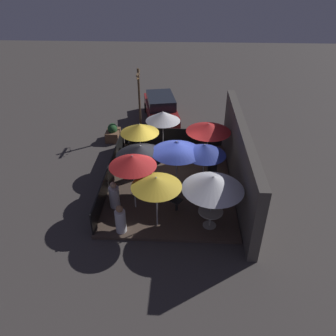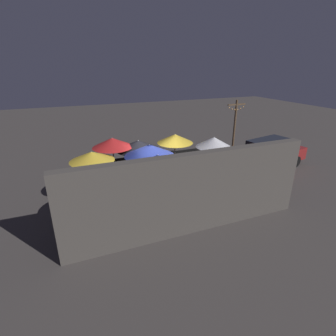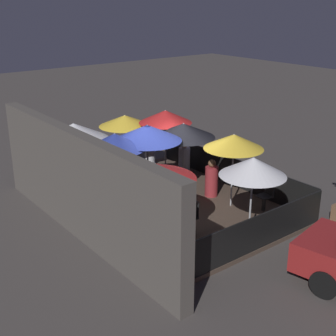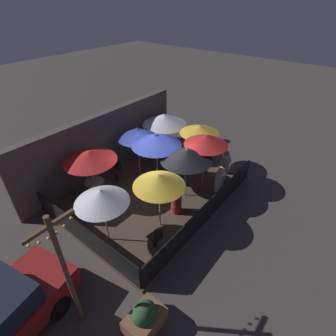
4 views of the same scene
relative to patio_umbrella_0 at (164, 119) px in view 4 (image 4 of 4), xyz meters
name	(u,v)px [view 4 (image 4 of 4)]	position (x,y,z in m)	size (l,w,h in m)	color
ground_plane	(153,194)	(-2.78, -1.61, -2.10)	(60.00, 60.00, 0.00)	#423D3A
patio_deck	(153,193)	(-2.78, -1.61, -2.04)	(7.21, 5.46, 0.12)	#47382D
building_wall	(104,144)	(-2.78, 1.35, -0.64)	(8.81, 0.36, 2.93)	#4C4742
fence_front	(208,211)	(-2.78, -4.29, -1.50)	(7.01, 0.05, 0.95)	black
fence_side_left	(82,234)	(-6.34, -1.61, -1.50)	(0.05, 5.26, 0.95)	black
patio_umbrella_0	(164,119)	(0.00, 0.00, 0.00)	(2.21, 2.21, 2.25)	#B2B2B7
patio_umbrella_1	(89,156)	(-4.44, 0.10, -0.02)	(2.09, 2.09, 2.16)	#B2B2B7
patio_umbrella_2	(186,155)	(-2.10, -2.78, 0.02)	(2.05, 2.05, 2.22)	#B2B2B7
patio_umbrella_3	(101,196)	(-5.68, -2.10, -0.04)	(1.74, 1.74, 2.19)	#B2B2B7
patio_umbrella_4	(137,133)	(-2.11, -0.21, 0.13)	(1.75, 1.75, 2.35)	#B2B2B7
patio_umbrella_5	(156,140)	(-2.15, -1.32, 0.20)	(2.08, 2.08, 2.42)	#B2B2B7
patio_umbrella_6	(200,129)	(0.08, -1.98, 0.02)	(1.80, 1.80, 2.20)	#B2B2B7
patio_umbrella_7	(206,140)	(-0.95, -2.94, 0.22)	(1.81, 1.81, 2.42)	#B2B2B7
patio_umbrella_8	(159,181)	(-4.05, -3.06, 0.06)	(1.78, 1.78, 2.26)	#B2B2B7
dining_table_0	(165,144)	(0.00, 0.00, -1.41)	(0.92, 0.92, 0.72)	#9E998E
dining_table_1	(95,185)	(-4.44, 0.10, -1.39)	(0.79, 0.79, 0.75)	#9E998E
patio_chair_0	(175,161)	(-0.86, -1.33, -1.45)	(0.55, 0.55, 0.96)	black
patio_chair_1	(156,237)	(-4.93, -3.62, -1.47)	(0.45, 0.45, 0.93)	black
patio_chair_2	(108,199)	(-4.65, -0.93, -1.45)	(0.47, 0.47, 0.95)	black
patio_chair_3	(117,170)	(-3.10, 0.25, -1.46)	(0.44, 0.44, 0.94)	black
patron_0	(220,181)	(-0.97, -3.78, -1.46)	(0.44, 0.44, 1.19)	silver
patron_1	(225,163)	(0.45, -3.29, -1.45)	(0.52, 0.52, 1.18)	silver
patron_2	(176,201)	(-3.13, -3.10, -1.44)	(0.55, 0.55, 1.22)	maroon
planter_box	(145,318)	(-6.99, -5.00, -1.69)	(1.02, 0.72, 0.97)	brown
light_post	(65,270)	(-7.89, -3.54, 0.02)	(1.10, 0.12, 3.79)	brown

